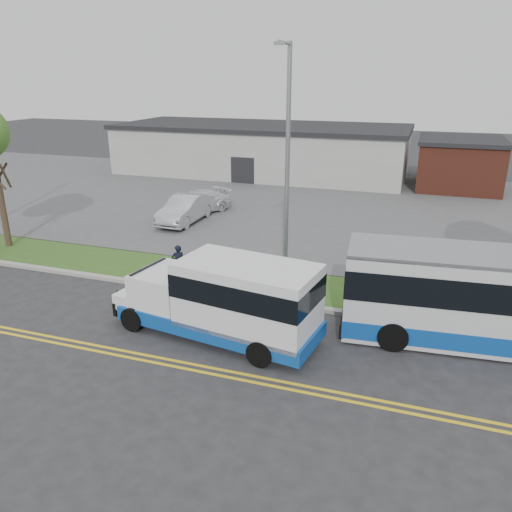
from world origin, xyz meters
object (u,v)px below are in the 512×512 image
at_px(streetlight_near, 287,164).
at_px(parked_car_a, 185,209).
at_px(parked_car_b, 196,203).
at_px(shuttle_bus, 228,297).
at_px(pedestrian, 178,263).

bearing_deg(streetlight_near, parked_car_a, 138.09).
bearing_deg(parked_car_a, parked_car_b, 97.61).
height_order(shuttle_bus, pedestrian, shuttle_bus).
distance_m(shuttle_bus, parked_car_b, 16.20).
xyz_separation_m(streetlight_near, parked_car_a, (-8.28, 7.43, -4.34)).
bearing_deg(parked_car_b, pedestrian, -41.36).
distance_m(pedestrian, parked_car_a, 9.09).
bearing_deg(parked_car_b, parked_car_a, -55.93).
height_order(pedestrian, parked_car_b, pedestrian).
height_order(streetlight_near, parked_car_a, streetlight_near).
bearing_deg(streetlight_near, shuttle_bus, -98.01).
bearing_deg(shuttle_bus, pedestrian, 143.68).
xyz_separation_m(pedestrian, parked_car_b, (-4.03, 10.34, -0.10)).
bearing_deg(parked_car_a, shuttle_bus, -56.83).
relative_size(parked_car_a, parked_car_b, 1.01).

